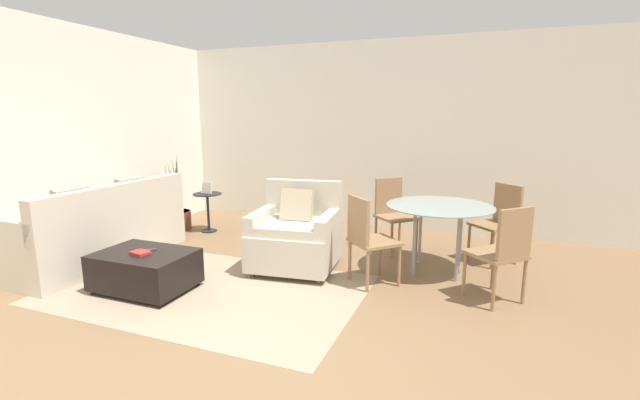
# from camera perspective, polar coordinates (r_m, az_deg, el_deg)

# --- Properties ---
(ground_plane) EXTENTS (20.00, 20.00, 0.00)m
(ground_plane) POSITION_cam_1_polar(r_m,az_deg,el_deg) (3.33, -10.64, -19.09)
(ground_plane) COLOR brown
(wall_back) EXTENTS (12.00, 0.06, 2.75)m
(wall_back) POSITION_cam_1_polar(r_m,az_deg,el_deg) (6.52, 7.31, 8.50)
(wall_back) COLOR white
(wall_back) RESTS_ON ground_plane
(wall_left) EXTENTS (0.06, 12.00, 2.75)m
(wall_left) POSITION_cam_1_polar(r_m,az_deg,el_deg) (6.12, -29.21, 7.03)
(wall_left) COLOR white
(wall_left) RESTS_ON ground_plane
(area_rug) EXTENTS (2.95, 1.87, 0.01)m
(area_rug) POSITION_cam_1_polar(r_m,az_deg,el_deg) (4.40, -14.68, -11.43)
(area_rug) COLOR gray
(area_rug) RESTS_ON ground_plane
(couch) EXTENTS (0.90, 2.05, 0.93)m
(couch) POSITION_cam_1_polar(r_m,az_deg,el_deg) (5.60, -27.38, -4.07)
(couch) COLOR beige
(couch) RESTS_ON ground_plane
(armchair) EXTENTS (0.97, 0.92, 0.95)m
(armchair) POSITION_cam_1_polar(r_m,az_deg,el_deg) (4.72, -3.27, -4.79)
(armchair) COLOR beige
(armchair) RESTS_ON ground_plane
(ottoman) EXTENTS (0.89, 0.64, 0.38)m
(ottoman) POSITION_cam_1_polar(r_m,az_deg,el_deg) (4.51, -22.28, -8.52)
(ottoman) COLOR black
(ottoman) RESTS_ON ground_plane
(book_stack) EXTENTS (0.18, 0.15, 0.03)m
(book_stack) POSITION_cam_1_polar(r_m,az_deg,el_deg) (4.42, -22.84, -6.49)
(book_stack) COLOR #B72D28
(book_stack) RESTS_ON ottoman
(tv_remote_primary) EXTENTS (0.11, 0.13, 0.01)m
(tv_remote_primary) POSITION_cam_1_polar(r_m,az_deg,el_deg) (4.50, -21.81, -6.20)
(tv_remote_primary) COLOR #333338
(tv_remote_primary) RESTS_ON ottoman
(potted_plant) EXTENTS (0.42, 0.42, 1.14)m
(potted_plant) POSITION_cam_1_polar(r_m,az_deg,el_deg) (6.72, -18.65, -1.71)
(potted_plant) COLOR brown
(potted_plant) RESTS_ON ground_plane
(side_table) EXTENTS (0.41, 0.41, 0.57)m
(side_table) POSITION_cam_1_polar(r_m,az_deg,el_deg) (6.41, -14.73, -0.64)
(side_table) COLOR black
(side_table) RESTS_ON ground_plane
(picture_frame) EXTENTS (0.17, 0.07, 0.17)m
(picture_frame) POSITION_cam_1_polar(r_m,az_deg,el_deg) (6.37, -14.84, 1.61)
(picture_frame) COLOR silver
(picture_frame) RESTS_ON side_table
(dining_table) EXTENTS (1.12, 1.12, 0.74)m
(dining_table) POSITION_cam_1_polar(r_m,az_deg,el_deg) (4.71, 15.63, -1.63)
(dining_table) COLOR #8C9E99
(dining_table) RESTS_ON ground_plane
(dining_chair_near_left) EXTENTS (0.59, 0.59, 0.90)m
(dining_chair_near_left) POSITION_cam_1_polar(r_m,az_deg,el_deg) (4.25, 6.29, -4.60)
(dining_chair_near_left) COLOR #93704C
(dining_chair_near_left) RESTS_ON ground_plane
(dining_chair_near_right) EXTENTS (0.59, 0.59, 0.90)m
(dining_chair_near_right) POSITION_cam_1_polar(r_m,az_deg,el_deg) (4.13, 23.32, -5.94)
(dining_chair_near_right) COLOR #93704C
(dining_chair_near_right) RESTS_ON ground_plane
(dining_chair_far_left) EXTENTS (0.59, 0.59, 0.90)m
(dining_chair_far_left) POSITION_cam_1_polar(r_m,az_deg,el_deg) (5.43, 9.66, -1.23)
(dining_chair_far_left) COLOR #93704C
(dining_chair_far_left) RESTS_ON ground_plane
(dining_chair_far_right) EXTENTS (0.59, 0.59, 0.90)m
(dining_chair_far_right) POSITION_cam_1_polar(r_m,az_deg,el_deg) (5.33, 22.88, -2.18)
(dining_chair_far_right) COLOR #93704C
(dining_chair_far_right) RESTS_ON ground_plane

